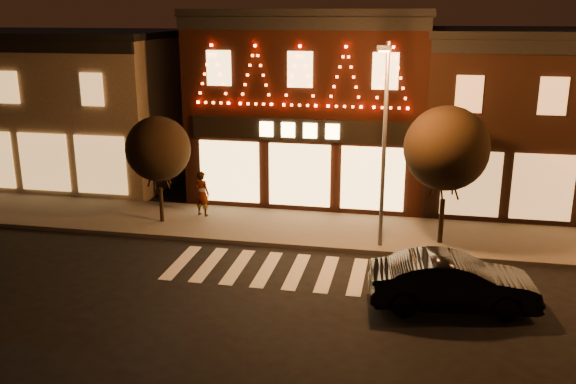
% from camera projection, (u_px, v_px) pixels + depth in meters
% --- Properties ---
extents(ground, '(120.00, 120.00, 0.00)m').
position_uv_depth(ground, '(233.00, 326.00, 17.07)').
color(ground, black).
rests_on(ground, ground).
extents(sidewalk_far, '(44.00, 4.00, 0.15)m').
position_uv_depth(sidewalk_far, '(341.00, 231.00, 24.20)').
color(sidewalk_far, '#47423D').
rests_on(sidewalk_far, ground).
extents(building_left, '(12.20, 8.28, 7.30)m').
position_uv_depth(building_left, '(60.00, 105.00, 31.67)').
color(building_left, '#746752').
rests_on(building_left, ground).
extents(building_pulp, '(10.20, 8.34, 8.30)m').
position_uv_depth(building_pulp, '(315.00, 102.00, 29.06)').
color(building_pulp, black).
rests_on(building_pulp, ground).
extents(building_right_a, '(9.20, 8.28, 7.50)m').
position_uv_depth(building_right_a, '(531.00, 117.00, 27.39)').
color(building_right_a, black).
rests_on(building_right_a, ground).
extents(streetlamp_mid, '(0.45, 1.63, 7.12)m').
position_uv_depth(streetlamp_mid, '(384.00, 131.00, 21.20)').
color(streetlamp_mid, '#59595E').
rests_on(streetlamp_mid, sidewalk_far).
extents(tree_left, '(2.52, 2.52, 4.21)m').
position_uv_depth(tree_left, '(158.00, 149.00, 24.28)').
color(tree_left, black).
rests_on(tree_left, sidewalk_far).
extents(tree_right, '(2.97, 2.97, 4.96)m').
position_uv_depth(tree_right, '(446.00, 148.00, 21.86)').
color(tree_right, black).
rests_on(tree_right, sidewalk_far).
extents(dark_sedan, '(4.90, 2.21, 1.56)m').
position_uv_depth(dark_sedan, '(453.00, 282.00, 17.95)').
color(dark_sedan, black).
rests_on(dark_sedan, ground).
extents(pedestrian, '(0.77, 0.61, 1.86)m').
position_uv_depth(pedestrian, '(202.00, 194.00, 25.55)').
color(pedestrian, gray).
rests_on(pedestrian, sidewalk_far).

